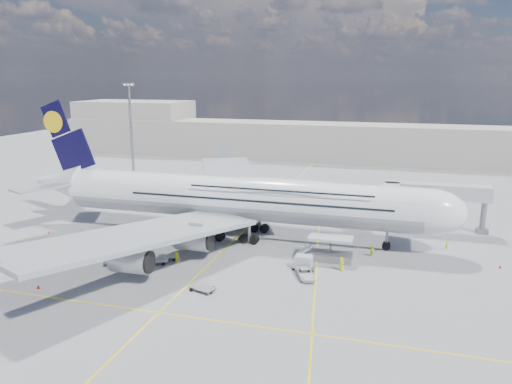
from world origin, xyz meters
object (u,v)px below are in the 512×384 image
(catering_truck_inner, at_px, (236,208))
(cone_wing_left_outer, at_px, (244,200))
(dolly_nose_far, at_px, (202,288))
(crew_van, at_px, (341,264))
(cargo_loader, at_px, (329,252))
(cone_wing_right_inner, at_px, (149,257))
(dolly_row_a, at_px, (148,244))
(crew_wing, at_px, (126,240))
(crew_loader, at_px, (372,251))
(dolly_nose_near, at_px, (304,262))
(light_mast, at_px, (131,132))
(catering_truck_outer, at_px, (235,184))
(dolly_back, at_px, (109,255))
(cone_wing_left_inner, at_px, (208,200))
(crew_tug, at_px, (177,258))
(cone_nose, at_px, (500,266))
(dolly_row_b, at_px, (168,257))
(baggage_tug, at_px, (114,258))
(airliner, at_px, (239,198))
(cone_wing_right_outer, at_px, (38,287))
(jet_bridge, at_px, (419,195))
(crew_nose, at_px, (447,245))
(service_van, at_px, (305,273))
(cone_tail, at_px, (49,232))
(dolly_row_c, at_px, (158,261))

(catering_truck_inner, xyz_separation_m, cone_wing_left_outer, (-2.32, 12.70, -1.55))
(dolly_nose_far, distance_m, crew_van, 20.34)
(cargo_loader, xyz_separation_m, dolly_nose_far, (-14.21, -15.70, -0.88))
(cone_wing_right_inner, bearing_deg, dolly_row_a, 118.62)
(catering_truck_inner, bearing_deg, crew_wing, -115.99)
(crew_loader, bearing_deg, dolly_nose_near, -101.09)
(light_mast, bearing_deg, crew_loader, -31.68)
(dolly_nose_near, relative_size, cone_wing_right_inner, 5.88)
(dolly_nose_far, height_order, catering_truck_outer, catering_truck_outer)
(light_mast, bearing_deg, dolly_back, -64.29)
(dolly_row_a, height_order, catering_truck_inner, catering_truck_inner)
(cone_wing_left_inner, bearing_deg, cone_wing_left_outer, 16.40)
(crew_van, height_order, crew_tug, crew_van)
(cone_nose, bearing_deg, dolly_row_b, -168.32)
(dolly_nose_far, xyz_separation_m, baggage_tug, (-16.26, 5.50, 0.48))
(cargo_loader, bearing_deg, airliner, 156.77)
(dolly_nose_near, relative_size, cone_wing_right_outer, 5.95)
(crew_tug, bearing_deg, catering_truck_inner, 96.14)
(dolly_row_b, bearing_deg, crew_van, -7.41)
(airliner, height_order, dolly_back, airliner)
(jet_bridge, relative_size, dolly_row_a, 5.31)
(airliner, xyz_separation_m, dolly_back, (-15.98, -15.43, -6.57))
(dolly_row_a, xyz_separation_m, dolly_row_b, (5.57, -4.20, -0.01))
(crew_nose, bearing_deg, cone_nose, -83.92)
(catering_truck_outer, bearing_deg, crew_loader, -44.70)
(service_van, distance_m, crew_wing, 31.19)
(airliner, height_order, cone_wing_left_outer, airliner)
(cone_wing_left_outer, height_order, cone_wing_right_inner, cone_wing_left_outer)
(service_van, distance_m, crew_nose, 26.39)
(cone_nose, bearing_deg, catering_truck_outer, 145.21)
(cone_wing_right_inner, bearing_deg, cone_tail, 164.96)
(dolly_row_a, height_order, cone_wing_right_outer, cone_wing_right_outer)
(cargo_loader, xyz_separation_m, cone_wing_right_inner, (-26.56, -7.02, -0.97))
(crew_loader, distance_m, cone_wing_right_inner, 34.25)
(dolly_back, xyz_separation_m, cone_tail, (-16.86, 7.44, -0.06))
(baggage_tug, distance_m, cone_nose, 56.50)
(catering_truck_inner, xyz_separation_m, service_van, (18.74, -26.10, -1.21))
(jet_bridge, xyz_separation_m, catering_truck_outer, (-41.37, 22.09, -5.21))
(jet_bridge, relative_size, crew_wing, 10.82)
(dolly_nose_far, distance_m, crew_wing, 22.82)
(crew_wing, distance_m, cone_wing_left_outer, 34.99)
(catering_truck_inner, bearing_deg, dolly_back, -109.71)
(cone_wing_right_outer, height_order, cone_tail, cone_wing_right_outer)
(dolly_row_c, xyz_separation_m, cone_wing_left_inner, (-6.56, 37.20, -0.08))
(dolly_row_b, distance_m, cone_wing_right_outer, 18.63)
(light_mast, distance_m, catering_truck_inner, 44.57)
(cargo_loader, bearing_deg, cone_wing_right_outer, -149.05)
(airliner, height_order, cargo_loader, airliner)
(light_mast, distance_m, dolly_back, 57.44)
(cargo_loader, xyz_separation_m, crew_van, (2.30, -3.85, -0.25))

